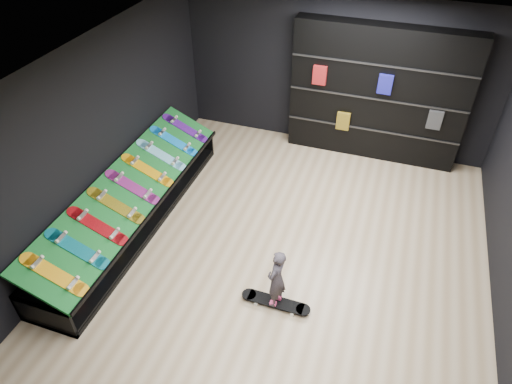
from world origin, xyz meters
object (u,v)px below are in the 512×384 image
(back_shelving, at_px, (377,95))
(floor_skateboard, at_px, (276,303))
(display_rack, at_px, (134,210))
(child, at_px, (276,288))

(back_shelving, xyz_separation_m, floor_skateboard, (-0.66, -4.23, -1.24))
(back_shelving, bearing_deg, floor_skateboard, -98.86)
(display_rack, xyz_separation_m, child, (2.71, -0.91, 0.12))
(back_shelving, distance_m, floor_skateboard, 4.46)
(back_shelving, bearing_deg, child, -98.86)
(display_rack, bearing_deg, back_shelving, 44.55)
(display_rack, relative_size, back_shelving, 1.40)
(floor_skateboard, relative_size, child, 1.74)
(back_shelving, bearing_deg, display_rack, -135.45)
(display_rack, relative_size, floor_skateboard, 4.59)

